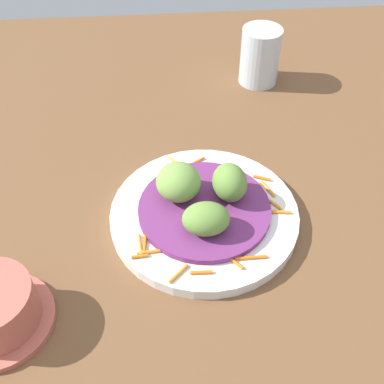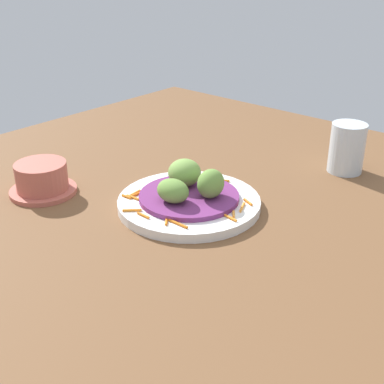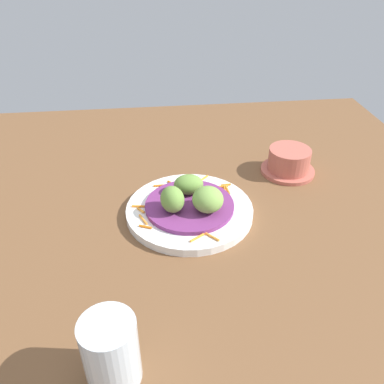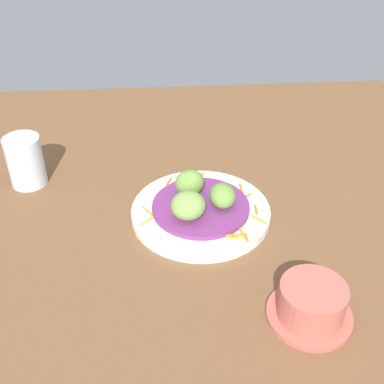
% 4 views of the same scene
% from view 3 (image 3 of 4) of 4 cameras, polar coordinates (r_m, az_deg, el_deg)
% --- Properties ---
extents(table_surface, '(1.10, 1.10, 0.02)m').
position_cam_3_polar(table_surface, '(0.73, 0.82, -4.75)').
color(table_surface, brown).
rests_on(table_surface, ground).
extents(main_plate, '(0.23, 0.23, 0.02)m').
position_cam_3_polar(main_plate, '(0.74, -0.35, -2.66)').
color(main_plate, white).
rests_on(main_plate, table_surface).
extents(cabbage_bed, '(0.16, 0.16, 0.01)m').
position_cam_3_polar(cabbage_bed, '(0.73, -0.35, -1.92)').
color(cabbage_bed, '#702D6B').
rests_on(cabbage_bed, main_plate).
extents(carrot_garnish, '(0.19, 0.20, 0.00)m').
position_cam_3_polar(carrot_garnish, '(0.75, -0.64, -1.11)').
color(carrot_garnish, orange).
rests_on(carrot_garnish, main_plate).
extents(guac_scoop_left, '(0.07, 0.07, 0.05)m').
position_cam_3_polar(guac_scoop_left, '(0.70, 2.24, -0.93)').
color(guac_scoop_left, '#759E47').
rests_on(guac_scoop_left, cabbage_bed).
extents(guac_scoop_center, '(0.06, 0.04, 0.04)m').
position_cam_3_polar(guac_scoop_center, '(0.75, -0.49, 1.09)').
color(guac_scoop_center, olive).
rests_on(guac_scoop_center, cabbage_bed).
extents(guac_scoop_right, '(0.05, 0.06, 0.05)m').
position_cam_3_polar(guac_scoop_right, '(0.70, -2.82, -1.05)').
color(guac_scoop_right, olive).
rests_on(guac_scoop_right, cabbage_bed).
extents(terracotta_bowl, '(0.11, 0.11, 0.06)m').
position_cam_3_polar(terracotta_bowl, '(0.88, 13.64, 4.21)').
color(terracotta_bowl, '#B75B4C').
rests_on(terracotta_bowl, table_surface).
extents(water_glass, '(0.07, 0.07, 0.09)m').
position_cam_3_polar(water_glass, '(0.49, -11.49, -21.41)').
color(water_glass, silver).
rests_on(water_glass, table_surface).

